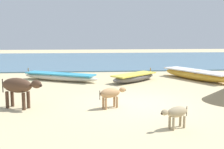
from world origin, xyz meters
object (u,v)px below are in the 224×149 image
Objects in this scene: fishing_boat_3 at (196,74)px; calf_far_dun at (176,113)px; fishing_boat_1 at (60,77)px; fishing_boat_4 at (134,77)px; cow_adult_dark at (19,87)px; calf_near_tan at (111,94)px.

fishing_boat_3 is 5.33× the size of calf_far_dun.
fishing_boat_1 reaches higher than calf_far_dun.
fishing_boat_3 is at bearing -140.70° from calf_far_dun.
fishing_boat_4 is 7.66m from calf_far_dun.
fishing_boat_3 reaches higher than calf_far_dun.
cow_adult_dark is at bearing -53.54° from calf_far_dun.
calf_near_tan reaches higher than fishing_boat_1.
fishing_boat_3 is (7.68, -0.32, 0.06)m from fishing_boat_1.
cow_adult_dark is (-4.89, -5.12, 0.52)m from fishing_boat_4.
fishing_boat_1 is 1.49× the size of fishing_boat_4.
calf_near_tan reaches higher than fishing_boat_4.
fishing_boat_1 is 2.91× the size of cow_adult_dark.
cow_adult_dark reaches higher than calf_near_tan.
calf_far_dun is (4.70, -2.53, -0.33)m from cow_adult_dark.
calf_far_dun is (3.87, -8.32, 0.20)m from fishing_boat_1.
cow_adult_dark is (-0.83, -5.80, 0.53)m from fishing_boat_1.
fishing_boat_4 is 7.10m from cow_adult_dark.
fishing_boat_1 is at bearing 107.11° from cow_adult_dark.
fishing_boat_1 is 7.68m from fishing_boat_3.
calf_far_dun is (-3.80, -8.00, 0.14)m from fishing_boat_3.
fishing_boat_3 reaches higher than calf_near_tan.
calf_near_tan reaches higher than calf_far_dun.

